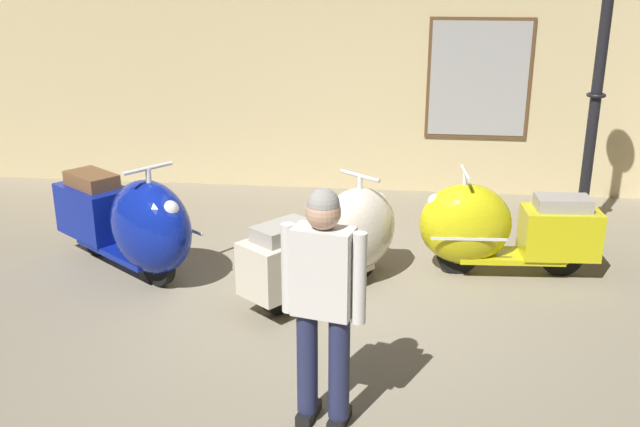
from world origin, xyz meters
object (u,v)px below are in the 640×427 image
object	(u,v)px
scooter_2	(494,228)
lamppost	(599,71)
scooter_0	(133,223)
visitor_0	(323,294)
scooter_1	(336,241)

from	to	relation	value
scooter_2	lamppost	bearing A→B (deg)	-140.41
scooter_0	lamppost	distance (m)	4.76
visitor_0	scooter_2	bearing A→B (deg)	-14.53
scooter_0	visitor_0	xyz separation A→B (m)	(2.03, -2.16, 0.41)
lamppost	visitor_0	xyz separation A→B (m)	(-2.35, -3.51, -0.89)
scooter_1	visitor_0	distance (m)	2.08
lamppost	visitor_0	bearing A→B (deg)	-123.77
scooter_2	lamppost	size ratio (longest dim) A/B	0.56
scooter_2	visitor_0	size ratio (longest dim) A/B	1.06
scooter_0	visitor_0	size ratio (longest dim) A/B	1.13
scooter_0	scooter_1	bearing A→B (deg)	32.97
scooter_0	scooter_2	bearing A→B (deg)	43.66
scooter_1	scooter_2	size ratio (longest dim) A/B	0.96
visitor_0	scooter_1	bearing A→B (deg)	16.09
scooter_2	visitor_0	bearing A→B (deg)	58.85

